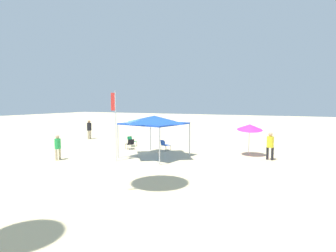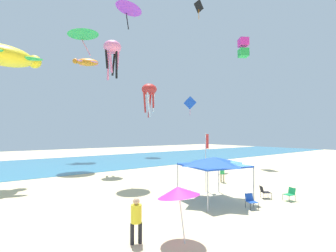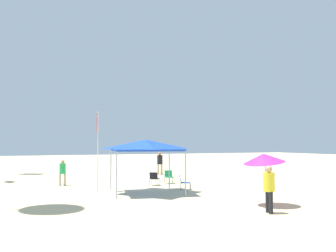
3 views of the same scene
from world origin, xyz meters
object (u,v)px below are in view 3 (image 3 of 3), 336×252
object	(u,v)px
folding_chair_right_of_tent	(169,176)
folding_chair_facing_ocean	(183,181)
canopy_tent	(146,145)
beach_umbrella	(264,158)
banner_flag	(98,143)
person_near_umbrella	(160,161)
person_far_stroller	(269,185)
person_kite_handler	(63,170)
folding_chair_left_of_tent	(154,178)

from	to	relation	value
folding_chair_right_of_tent	folding_chair_facing_ocean	bearing A→B (deg)	-88.22
canopy_tent	beach_umbrella	distance (m)	6.56
banner_flag	person_near_umbrella	distance (m)	11.16
folding_chair_facing_ocean	person_far_stroller	distance (m)	7.57
canopy_tent	folding_chair_right_of_tent	world-z (taller)	canopy_tent
beach_umbrella	person_kite_handler	distance (m)	12.75
folding_chair_facing_ocean	folding_chair_right_of_tent	size ratio (longest dim) A/B	1.00
beach_umbrella	folding_chair_facing_ocean	distance (m)	6.36
canopy_tent	banner_flag	distance (m)	2.70
folding_chair_facing_ocean	person_far_stroller	xyz separation A→B (m)	(-7.55, 0.13, 0.57)
person_kite_handler	banner_flag	bearing A→B (deg)	109.25
person_near_umbrella	folding_chair_right_of_tent	bearing A→B (deg)	-116.44
beach_umbrella	folding_chair_left_of_tent	xyz separation A→B (m)	(8.76, 1.46, -1.51)
folding_chair_facing_ocean	person_kite_handler	world-z (taller)	person_kite_handler
canopy_tent	banner_flag	size ratio (longest dim) A/B	0.95
folding_chair_left_of_tent	folding_chair_right_of_tent	size ratio (longest dim) A/B	1.00
canopy_tent	folding_chair_facing_ocean	xyz separation A→B (m)	(0.41, -2.40, -2.01)
folding_chair_left_of_tent	folding_chair_facing_ocean	bearing A→B (deg)	141.08
person_far_stroller	person_kite_handler	size ratio (longest dim) A/B	1.11
folding_chair_facing_ocean	folding_chair_right_of_tent	world-z (taller)	same
folding_chair_right_of_tent	banner_flag	distance (m)	6.05
banner_flag	person_kite_handler	distance (m)	4.09
canopy_tent	folding_chair_right_of_tent	size ratio (longest dim) A/B	5.05
beach_umbrella	person_near_umbrella	world-z (taller)	beach_umbrella
person_far_stroller	person_near_umbrella	distance (m)	17.40
folding_chair_facing_ocean	person_kite_handler	distance (m)	7.56
folding_chair_facing_ocean	beach_umbrella	bearing A→B (deg)	-148.30
folding_chair_right_of_tent	person_near_umbrella	world-z (taller)	person_near_umbrella
canopy_tent	beach_umbrella	xyz separation A→B (m)	(-5.73, -3.15, -0.51)
canopy_tent	banner_flag	world-z (taller)	banner_flag
folding_chair_left_of_tent	banner_flag	size ratio (longest dim) A/B	0.19
beach_umbrella	folding_chair_facing_ocean	xyz separation A→B (m)	(6.14, 0.75, -1.51)
person_kite_handler	folding_chair_right_of_tent	bearing A→B (deg)	167.29
canopy_tent	beach_umbrella	size ratio (longest dim) A/B	1.77
banner_flag	folding_chair_right_of_tent	bearing A→B (deg)	-66.89
folding_chair_left_of_tent	folding_chair_right_of_tent	xyz separation A→B (m)	(0.79, -1.34, 0.00)
folding_chair_facing_ocean	folding_chair_right_of_tent	distance (m)	3.47
person_near_umbrella	folding_chair_left_of_tent	bearing A→B (deg)	-124.18
banner_flag	beach_umbrella	bearing A→B (deg)	-144.01
beach_umbrella	person_far_stroller	xyz separation A→B (m)	(-1.41, 0.88, -0.94)
beach_umbrella	person_kite_handler	xyz separation A→B (m)	(10.82, 6.66, -1.04)
canopy_tent	person_far_stroller	world-z (taller)	canopy_tent
folding_chair_right_of_tent	banner_flag	xyz separation A→B (m)	(-2.22, 5.20, 2.13)
banner_flag	person_near_umbrella	xyz separation A→B (m)	(8.44, -7.15, -1.50)
banner_flag	person_far_stroller	xyz separation A→B (m)	(-8.74, -4.44, -1.56)
person_far_stroller	person_near_umbrella	bearing A→B (deg)	-171.75
folding_chair_right_of_tent	person_far_stroller	world-z (taller)	person_far_stroller
beach_umbrella	person_near_umbrella	bearing A→B (deg)	-6.60
folding_chair_right_of_tent	banner_flag	bearing A→B (deg)	-144.66
folding_chair_facing_ocean	person_near_umbrella	xyz separation A→B (m)	(9.63, -2.57, 0.63)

